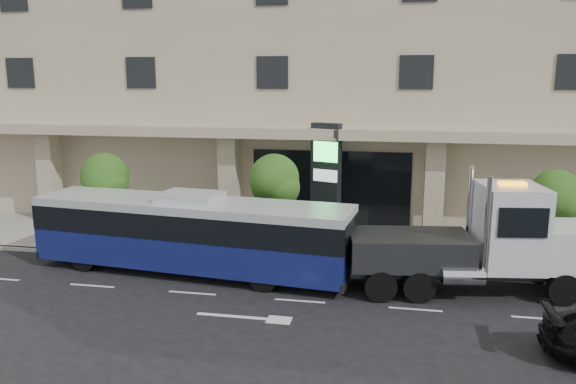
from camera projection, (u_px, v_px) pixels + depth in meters
name	position (u px, v px, depth m)	size (l,w,h in m)	color
ground	(306.00, 286.00, 21.27)	(120.00, 120.00, 0.00)	black
sidewalk	(323.00, 246.00, 26.07)	(120.00, 6.00, 0.15)	gray
curb	(314.00, 267.00, 23.19)	(120.00, 0.30, 0.15)	gray
convention_center	(346.00, 40.00, 34.13)	(60.00, 17.60, 20.00)	tan
tree_left	(106.00, 180.00, 25.92)	(2.27, 2.20, 4.22)	#422B19
tree_mid	(275.00, 183.00, 24.44)	(2.28, 2.20, 4.38)	#422B19
tree_right	(556.00, 198.00, 22.40)	(2.10, 2.00, 4.04)	#422B19
city_bus	(191.00, 232.00, 22.46)	(13.20, 4.16, 3.29)	black
tow_truck	(483.00, 243.00, 20.30)	(10.03, 3.59, 4.53)	#2D3033
signage_pylon	(326.00, 182.00, 26.27)	(1.46, 0.93, 5.56)	black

